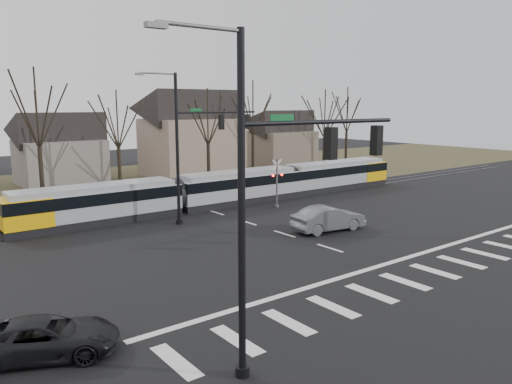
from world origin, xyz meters
TOP-DOWN VIEW (x-y plane):
  - ground at (0.00, 0.00)m, footprint 140.00×140.00m
  - grass_verge at (0.00, 32.00)m, footprint 140.00×28.00m
  - crosswalk at (0.00, -4.00)m, footprint 27.00×2.60m
  - stop_line at (0.00, -1.80)m, footprint 28.00×0.35m
  - lane_dashes at (0.00, 16.00)m, footprint 0.18×30.00m
  - rail_pair at (0.00, 15.80)m, footprint 90.00×1.52m
  - tram at (3.36, 16.00)m, footprint 35.78×2.66m
  - sedan at (2.81, 4.90)m, footprint 2.96×5.41m
  - suv at (-16.42, -1.13)m, footprint 5.70×6.31m
  - signal_pole_near_left at (-10.41, -6.00)m, footprint 9.28×0.44m
  - signal_pole_far at (-2.41, 12.50)m, footprint 9.28×0.44m
  - rail_crossing_signal at (5.00, 12.79)m, footprint 1.08×0.36m
  - tree_row at (2.00, 26.00)m, footprint 59.20×7.20m
  - house_b at (-5.00, 36.00)m, footprint 8.64×7.56m
  - house_c at (9.00, 33.00)m, footprint 10.80×8.64m
  - house_d at (24.00, 35.00)m, footprint 8.64×7.56m

SIDE VIEW (x-z plane):
  - ground at x=0.00m, z-range 0.00..0.00m
  - grass_verge at x=0.00m, z-range 0.00..0.01m
  - crosswalk at x=0.00m, z-range 0.00..0.01m
  - stop_line at x=0.00m, z-range 0.00..0.01m
  - lane_dashes at x=0.00m, z-range 0.00..0.01m
  - rail_pair at x=0.00m, z-range 0.00..0.06m
  - suv at x=-16.42m, z-range 0.00..1.30m
  - sedan at x=2.81m, z-range 0.00..1.64m
  - tram at x=3.36m, z-range 0.12..2.83m
  - rail_crossing_signal at x=5.00m, z-range -0.11..3.89m
  - house_b at x=-5.00m, z-range 0.14..7.79m
  - house_d at x=24.00m, z-range 0.14..7.79m
  - tree_row at x=2.00m, z-range 0.00..10.00m
  - house_c at x=9.00m, z-range 0.18..10.28m
  - signal_pole_near_left at x=-10.41m, z-range 0.60..10.80m
  - signal_pole_far at x=-2.41m, z-range 0.60..10.80m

